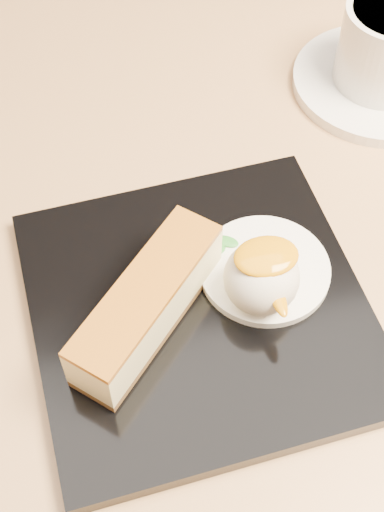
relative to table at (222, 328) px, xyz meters
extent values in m
plane|color=brown|center=(0.00, 0.00, -0.56)|extent=(5.00, 5.00, 0.00)
cylinder|color=black|center=(0.00, 0.00, -0.55)|extent=(0.48, 0.48, 0.02)
cylinder|color=black|center=(0.00, 0.00, -0.21)|extent=(0.08, 0.08, 0.66)
cube|color=#925F35|center=(0.00, 0.00, 0.14)|extent=(0.80, 0.80, 0.04)
cube|color=black|center=(-0.04, -0.07, 0.16)|extent=(0.23, 0.23, 0.01)
cube|color=brown|center=(-0.08, -0.08, 0.17)|extent=(0.12, 0.12, 0.01)
cube|color=#FFF3A6|center=(-0.08, -0.08, 0.19)|extent=(0.12, 0.12, 0.03)
cube|color=#8A4C0F|center=(-0.08, -0.08, 0.21)|extent=(0.12, 0.12, 0.00)
cylinder|color=white|center=(0.01, -0.06, 0.17)|extent=(0.09, 0.09, 0.01)
sphere|color=white|center=(0.00, -0.08, 0.19)|extent=(0.05, 0.05, 0.05)
ellipsoid|color=orange|center=(0.00, -0.07, 0.21)|extent=(0.04, 0.03, 0.01)
ellipsoid|color=#318D2E|center=(-0.02, -0.04, 0.17)|extent=(0.02, 0.01, 0.00)
ellipsoid|color=#318D2E|center=(-0.01, -0.03, 0.17)|extent=(0.02, 0.02, 0.00)
ellipsoid|color=#318D2E|center=(-0.03, -0.03, 0.17)|extent=(0.01, 0.02, 0.00)
cylinder|color=white|center=(0.17, 0.12, 0.16)|extent=(0.15, 0.15, 0.01)
camera|label=1|loc=(-0.10, -0.31, 0.57)|focal=50.00mm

